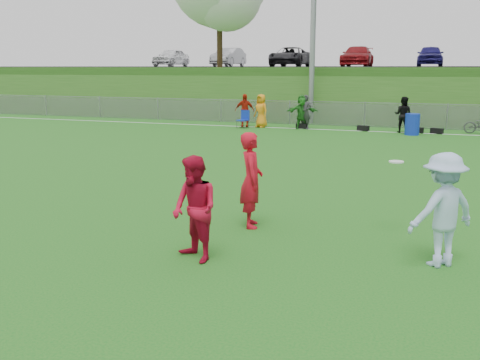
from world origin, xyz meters
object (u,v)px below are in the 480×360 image
at_px(player_red_center, 195,209).
at_px(frisbee, 396,162).
at_px(player_red_left, 251,180).
at_px(recycling_bin, 412,124).
at_px(player_blue, 442,210).

distance_m(player_red_center, frisbee, 3.85).
bearing_deg(player_red_left, recycling_bin, -29.60).
bearing_deg(recycling_bin, player_red_center, -98.66).
height_order(player_blue, frisbee, player_blue).
xyz_separation_m(player_red_left, frisbee, (2.63, 0.41, 0.44)).
xyz_separation_m(player_red_center, frisbee, (2.90, 2.49, 0.51)).
relative_size(frisbee, recycling_bin, 0.28).
bearing_deg(player_blue, player_red_center, -23.87).
distance_m(player_red_left, player_blue, 3.57).
bearing_deg(recycling_bin, player_red_left, -98.84).
distance_m(player_red_left, frisbee, 2.70).
bearing_deg(player_red_center, player_blue, 49.37).
bearing_deg(player_blue, frisbee, -100.86).
bearing_deg(frisbee, player_blue, -60.98).
bearing_deg(recycling_bin, frisbee, -89.53).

